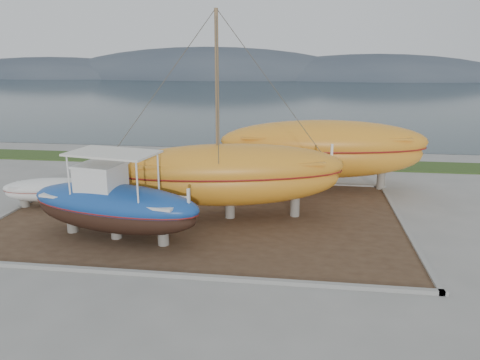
% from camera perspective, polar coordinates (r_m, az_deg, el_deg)
% --- Properties ---
extents(ground, '(140.00, 140.00, 0.00)m').
position_cam_1_polar(ground, '(18.40, -7.38, -8.66)').
color(ground, gray).
rests_on(ground, ground).
extents(dirt_patch, '(18.00, 12.00, 0.06)m').
position_cam_1_polar(dirt_patch, '(21.99, -4.70, -4.42)').
color(dirt_patch, '#422D1E').
rests_on(dirt_patch, ground).
extents(curb_frame, '(18.60, 12.60, 0.15)m').
position_cam_1_polar(curb_frame, '(21.97, -4.70, -4.31)').
color(curb_frame, gray).
rests_on(curb_frame, ground).
extents(grass_strip, '(44.00, 3.00, 0.08)m').
position_cam_1_polar(grass_strip, '(32.86, -0.43, 2.32)').
color(grass_strip, '#284219').
rests_on(grass_strip, ground).
extents(sea, '(260.00, 100.00, 0.04)m').
position_cam_1_polar(sea, '(86.64, 4.78, 10.35)').
color(sea, '#182B31').
rests_on(sea, ground).
extents(mountain_ridge, '(200.00, 36.00, 20.00)m').
position_cam_1_polar(mountain_ridge, '(141.46, 6.03, 12.23)').
color(mountain_ridge, '#333D49').
rests_on(mountain_ridge, ground).
extents(blue_caique, '(7.78, 3.72, 3.60)m').
position_cam_1_polar(blue_caique, '(19.43, -15.15, -1.91)').
color(blue_caique, '#184698').
rests_on(blue_caique, dirt_patch).
extents(white_dinghy, '(4.76, 2.70, 1.35)m').
position_cam_1_polar(white_dinghy, '(24.91, -22.06, -1.44)').
color(white_dinghy, white).
rests_on(white_dinghy, dirt_patch).
extents(orange_sailboat, '(10.87, 5.18, 9.13)m').
position_cam_1_polar(orange_sailboat, '(20.58, -1.29, 7.47)').
color(orange_sailboat, orange).
rests_on(orange_sailboat, dirt_patch).
extents(orange_bare_hull, '(11.58, 4.41, 3.71)m').
position_cam_1_polar(orange_bare_hull, '(26.21, 10.08, 2.92)').
color(orange_bare_hull, orange).
rests_on(orange_bare_hull, dirt_patch).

